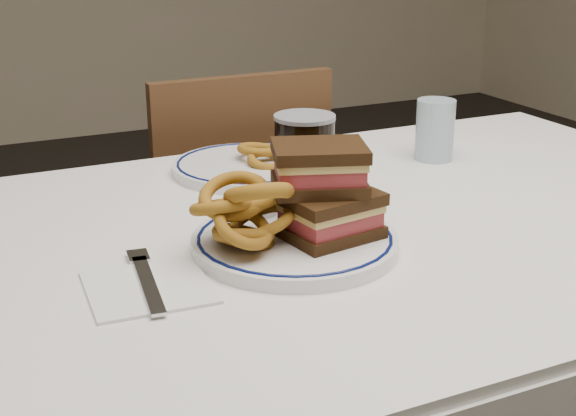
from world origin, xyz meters
name	(u,v)px	position (x,y,z in m)	size (l,w,h in m)	color
dining_table	(377,281)	(0.00, 0.00, 0.64)	(1.27, 0.87, 0.75)	silver
chair_far	(228,237)	(0.02, 0.67, 0.47)	(0.40, 0.40, 0.86)	#402314
main_plate	(295,242)	(-0.17, -0.06, 0.76)	(0.27, 0.27, 0.02)	white
reuben_sandwich	(325,191)	(-0.13, -0.07, 0.83)	(0.15, 0.13, 0.12)	black
onion_rings_main	(245,213)	(-0.24, -0.06, 0.81)	(0.14, 0.13, 0.12)	brown
ketchup_ramekin	(258,202)	(-0.18, 0.04, 0.79)	(0.05, 0.05, 0.03)	white
beer_mug	(307,164)	(-0.09, 0.06, 0.83)	(0.13, 0.09, 0.15)	black
water_glass	(435,130)	(0.24, 0.21, 0.80)	(0.07, 0.07, 0.11)	#9BB9C8
far_plate	(247,166)	(-0.09, 0.28, 0.76)	(0.25, 0.25, 0.02)	white
onion_rings_far	(262,154)	(-0.07, 0.27, 0.78)	(0.07, 0.11, 0.04)	brown
napkin_fork	(148,285)	(-0.38, -0.09, 0.75)	(0.15, 0.19, 0.01)	silver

